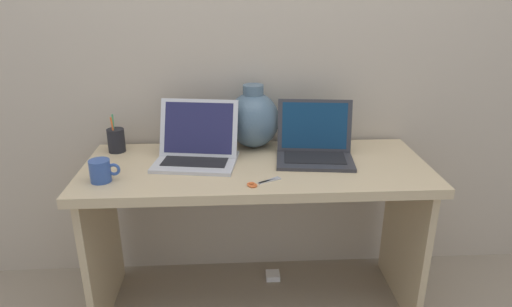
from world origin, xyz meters
TOP-DOWN VIEW (x-y plane):
  - ground_plane at (0.00, 0.00)m, footprint 6.00×6.00m
  - back_wall at (0.00, 0.33)m, footprint 4.40×0.04m
  - desk at (0.00, 0.00)m, footprint 1.46×0.58m
  - laptop_left at (-0.25, 0.06)m, footprint 0.37×0.31m
  - laptop_right at (0.26, 0.07)m, footprint 0.35×0.28m
  - green_vase at (0.00, 0.23)m, footprint 0.24×0.24m
  - coffee_mug at (-0.61, -0.14)m, footprint 0.12×0.08m
  - pen_cup at (-0.63, 0.19)m, footprint 0.08×0.08m
  - scissors at (-0.00, -0.20)m, footprint 0.14×0.10m
  - power_brick at (0.10, 0.16)m, footprint 0.07×0.07m

SIDE VIEW (x-z plane):
  - ground_plane at x=0.00m, z-range 0.00..0.00m
  - power_brick at x=0.10m, z-range 0.00..0.03m
  - desk at x=0.00m, z-range 0.20..0.91m
  - scissors at x=0.00m, z-range 0.71..0.72m
  - coffee_mug at x=-0.61m, z-range 0.71..0.80m
  - pen_cup at x=-0.63m, z-range 0.68..0.85m
  - laptop_right at x=0.26m, z-range 0.65..0.89m
  - laptop_left at x=-0.25m, z-range 0.65..0.90m
  - green_vase at x=0.00m, z-range 0.69..0.99m
  - back_wall at x=0.00m, z-range 0.00..2.40m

